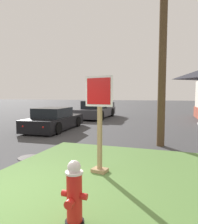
{
  "coord_description": "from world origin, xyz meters",
  "views": [
    {
      "loc": [
        2.89,
        -2.89,
        1.93
      ],
      "look_at": [
        0.42,
        4.44,
        1.31
      ],
      "focal_mm": 33.01,
      "sensor_mm": 36.0,
      "label": 1
    }
  ],
  "objects_px": {
    "stop_sign": "(99,126)",
    "pickup_truck_charcoal": "(96,111)",
    "fire_hydrant": "(74,195)",
    "parked_sedan_black": "(54,120)",
    "utility_pole": "(164,8)",
    "manhole_cover": "(30,158)"
  },
  "relations": [
    {
      "from": "pickup_truck_charcoal",
      "to": "manhole_cover",
      "type": "bearing_deg",
      "value": -80.93
    },
    {
      "from": "fire_hydrant",
      "to": "pickup_truck_charcoal",
      "type": "xyz_separation_m",
      "value": [
        -4.64,
        14.1,
        0.09
      ]
    },
    {
      "from": "parked_sedan_black",
      "to": "pickup_truck_charcoal",
      "type": "bearing_deg",
      "value": 87.84
    },
    {
      "from": "parked_sedan_black",
      "to": "fire_hydrant",
      "type": "bearing_deg",
      "value": -57.35
    },
    {
      "from": "parked_sedan_black",
      "to": "utility_pole",
      "type": "bearing_deg",
      "value": -19.18
    },
    {
      "from": "stop_sign",
      "to": "utility_pole",
      "type": "xyz_separation_m",
      "value": [
        1.29,
        3.51,
        3.89
      ]
    },
    {
      "from": "fire_hydrant",
      "to": "parked_sedan_black",
      "type": "relative_size",
      "value": 0.21
    },
    {
      "from": "manhole_cover",
      "to": "utility_pole",
      "type": "bearing_deg",
      "value": 37.4
    },
    {
      "from": "fire_hydrant",
      "to": "pickup_truck_charcoal",
      "type": "height_order",
      "value": "pickup_truck_charcoal"
    },
    {
      "from": "stop_sign",
      "to": "pickup_truck_charcoal",
      "type": "relative_size",
      "value": 0.41
    },
    {
      "from": "stop_sign",
      "to": "utility_pole",
      "type": "bearing_deg",
      "value": 69.84
    },
    {
      "from": "stop_sign",
      "to": "parked_sedan_black",
      "type": "xyz_separation_m",
      "value": [
        -4.56,
        5.55,
        -0.66
      ]
    },
    {
      "from": "fire_hydrant",
      "to": "manhole_cover",
      "type": "distance_m",
      "value": 3.94
    },
    {
      "from": "utility_pole",
      "to": "parked_sedan_black",
      "type": "bearing_deg",
      "value": 160.82
    },
    {
      "from": "fire_hydrant",
      "to": "utility_pole",
      "type": "bearing_deg",
      "value": 80.22
    },
    {
      "from": "stop_sign",
      "to": "utility_pole",
      "type": "height_order",
      "value": "utility_pole"
    },
    {
      "from": "stop_sign",
      "to": "pickup_truck_charcoal",
      "type": "xyz_separation_m",
      "value": [
        -4.32,
        12.02,
        -0.59
      ]
    },
    {
      "from": "stop_sign",
      "to": "pickup_truck_charcoal",
      "type": "distance_m",
      "value": 12.79
    },
    {
      "from": "manhole_cover",
      "to": "pickup_truck_charcoal",
      "type": "relative_size",
      "value": 0.13
    },
    {
      "from": "stop_sign",
      "to": "pickup_truck_charcoal",
      "type": "height_order",
      "value": "stop_sign"
    },
    {
      "from": "manhole_cover",
      "to": "utility_pole",
      "type": "relative_size",
      "value": 0.07
    },
    {
      "from": "utility_pole",
      "to": "fire_hydrant",
      "type": "bearing_deg",
      "value": -99.78
    }
  ]
}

